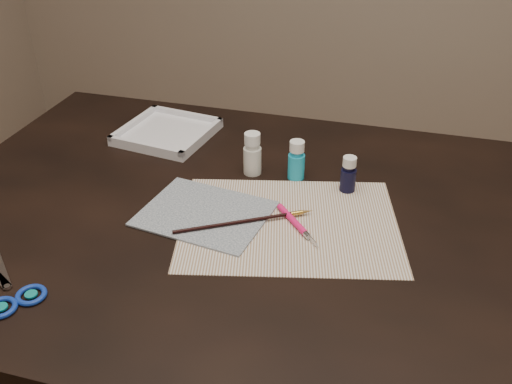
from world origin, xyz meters
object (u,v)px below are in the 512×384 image
(paint_bottle_cyan, at_px, (296,160))
(paper, at_px, (289,223))
(paint_bottle_white, at_px, (252,153))
(canvas, at_px, (205,213))
(palette_tray, at_px, (167,132))
(paint_bottle_navy, at_px, (348,174))

(paint_bottle_cyan, bearing_deg, paper, -81.88)
(paint_bottle_white, xyz_separation_m, paint_bottle_cyan, (0.09, 0.00, -0.00))
(canvas, bearing_deg, palette_tray, 124.63)
(paint_bottle_white, relative_size, paint_bottle_navy, 1.22)
(paint_bottle_white, height_order, paint_bottle_navy, paint_bottle_white)
(canvas, xyz_separation_m, paint_bottle_cyan, (0.14, 0.18, 0.04))
(paper, relative_size, paint_bottle_white, 4.32)
(paint_bottle_navy, bearing_deg, canvas, -147.07)
(paint_bottle_white, height_order, paint_bottle_cyan, paint_bottle_white)
(paint_bottle_navy, bearing_deg, palette_tray, 163.76)
(paint_bottle_navy, relative_size, palette_tray, 0.38)
(paint_bottle_cyan, distance_m, paint_bottle_navy, 0.11)
(paper, distance_m, canvas, 0.16)
(paint_bottle_navy, height_order, palette_tray, paint_bottle_navy)
(paint_bottle_cyan, distance_m, palette_tray, 0.35)
(canvas, bearing_deg, paint_bottle_white, 76.37)
(paper, bearing_deg, paint_bottle_navy, 59.22)
(canvas, bearing_deg, paper, 5.16)
(canvas, relative_size, paint_bottle_white, 2.50)
(paint_bottle_navy, bearing_deg, paper, -120.78)
(canvas, height_order, paint_bottle_cyan, paint_bottle_cyan)
(paint_bottle_cyan, bearing_deg, canvas, -126.95)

